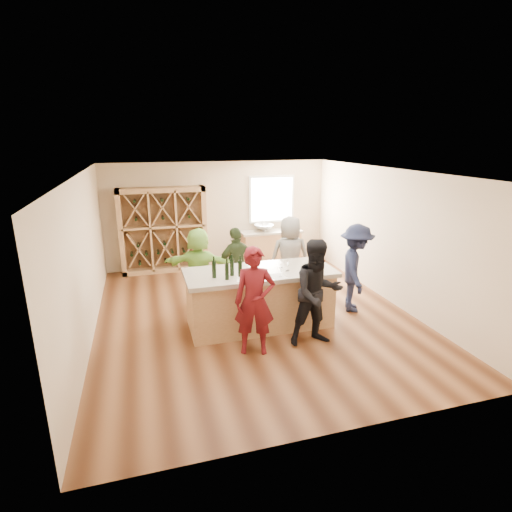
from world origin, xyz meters
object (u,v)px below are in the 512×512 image
object	(u,v)px
tasting_counter_base	(260,300)
person_near_right	(317,293)
sink	(264,228)
wine_bottle_c	(232,267)
person_far_mid	(237,265)
person_far_left	(199,267)
person_near_left	(255,301)
wine_bottle_d	(240,268)
person_far_right	(290,257)
wine_rack	(163,230)
wine_bottle_b	(227,272)
person_server	(355,268)
wine_bottle_a	(214,269)

from	to	relation	value
tasting_counter_base	person_near_right	distance (m)	1.24
sink	wine_bottle_c	bearing A→B (deg)	-114.95
person_far_mid	person_far_left	bearing A→B (deg)	-20.12
person_near_left	person_near_right	world-z (taller)	person_near_right
person_near_left	person_near_right	xyz separation A→B (m)	(1.08, -0.02, 0.03)
wine_bottle_d	person_far_right	distance (m)	2.10
wine_rack	person_near_left	size ratio (longest dim) A/B	1.23
wine_rack	person_far_left	bearing A→B (deg)	-77.15
wine_rack	wine_bottle_b	world-z (taller)	wine_rack
wine_bottle_b	person_far_left	xyz separation A→B (m)	(-0.25, 1.63, -0.40)
wine_rack	wine_bottle_b	bearing A→B (deg)	-78.79
person_far_right	sink	bearing A→B (deg)	-87.87
wine_bottle_c	person_server	size ratio (longest dim) A/B	0.17
person_server	person_far_left	world-z (taller)	person_server
wine_bottle_a	person_far_left	distance (m)	1.53
tasting_counter_base	person_far_mid	size ratio (longest dim) A/B	1.61
sink	tasting_counter_base	bearing A→B (deg)	-108.35
tasting_counter_base	person_far_right	size ratio (longest dim) A/B	1.45
person_far_left	tasting_counter_base	bearing A→B (deg)	144.09
person_near_right	person_far_right	bearing A→B (deg)	80.78
wine_bottle_c	person_far_right	distance (m)	2.13
person_far_left	wine_bottle_a	bearing A→B (deg)	111.49
person_far_right	wine_bottle_b	bearing A→B (deg)	47.89
person_server	person_far_mid	xyz separation A→B (m)	(-2.17, 1.14, -0.09)
wine_rack	person_near_left	distance (m)	4.80
sink	tasting_counter_base	xyz separation A→B (m)	(-1.22, -3.69, -0.51)
wine_bottle_b	wine_bottle_c	world-z (taller)	wine_bottle_c
person_far_mid	wine_bottle_d	bearing A→B (deg)	61.81
wine_bottle_d	person_near_left	size ratio (longest dim) A/B	0.17
wine_bottle_b	wine_bottle_d	bearing A→B (deg)	19.03
wine_bottle_a	person_near_right	distance (m)	1.79
tasting_counter_base	wine_rack	bearing A→B (deg)	111.47
person_server	person_far_mid	distance (m)	2.45
wine_bottle_c	person_far_left	size ratio (longest dim) A/B	0.18
person_near_left	wine_bottle_b	bearing A→B (deg)	132.69
wine_rack	person_far_right	bearing A→B (deg)	-44.73
wine_bottle_d	person_far_left	distance (m)	1.67
wine_bottle_b	person_near_left	xyz separation A→B (m)	(0.31, -0.61, -0.33)
tasting_counter_base	person_server	size ratio (longest dim) A/B	1.46
wine_bottle_a	wine_bottle_d	bearing A→B (deg)	-8.37
wine_rack	person_far_right	world-z (taller)	wine_rack
tasting_counter_base	person_near_left	xyz separation A→B (m)	(-0.36, -0.91, 0.39)
sink	tasting_counter_base	world-z (taller)	sink
person_near_right	wine_bottle_d	bearing A→B (deg)	147.52
sink	person_far_right	world-z (taller)	person_far_right
wine_bottle_a	person_far_left	size ratio (longest dim) A/B	0.18
wine_bottle_c	person_far_right	bearing A→B (deg)	40.49
wine_bottle_c	person_far_right	size ratio (longest dim) A/B	0.17
sink	person_far_left	bearing A→B (deg)	-132.31
wine_bottle_b	person_near_right	world-z (taller)	person_near_right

